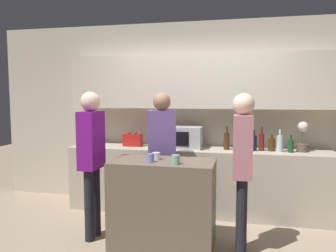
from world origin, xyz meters
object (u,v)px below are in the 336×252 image
(bottle_2, at_px, (245,142))
(cup_1, at_px, (176,160))
(bottle_1, at_px, (237,143))
(cup_2, at_px, (156,156))
(person_center, at_px, (91,152))
(bottle_7, at_px, (291,146))
(bottle_0, at_px, (227,141))
(bottle_3, at_px, (254,143))
(bottle_4, at_px, (261,142))
(person_left, at_px, (162,147))
(toaster, at_px, (133,140))
(potted_plant, at_px, (303,137))
(microwave, at_px, (183,137))
(bottle_5, at_px, (272,144))
(bottle_6, at_px, (280,143))
(person_right, at_px, (242,159))

(bottle_2, xyz_separation_m, cup_1, (-0.70, -1.28, -0.03))
(bottle_1, bearing_deg, cup_2, -127.13)
(person_center, bearing_deg, bottle_7, 115.44)
(bottle_0, distance_m, bottle_2, 0.25)
(bottle_3, distance_m, bottle_4, 0.11)
(bottle_2, xyz_separation_m, cup_2, (-0.96, -1.08, -0.04))
(cup_1, xyz_separation_m, person_left, (-0.31, 0.71, 0.01))
(toaster, relative_size, bottle_3, 0.92)
(bottle_7, bearing_deg, potted_plant, 27.86)
(toaster, bearing_deg, bottle_3, -1.86)
(microwave, height_order, potted_plant, potted_plant)
(bottle_1, bearing_deg, bottle_2, -20.77)
(bottle_7, height_order, person_center, person_center)
(bottle_5, xyz_separation_m, cup_2, (-1.30, -1.08, -0.01))
(bottle_5, bearing_deg, toaster, 179.22)
(bottle_2, xyz_separation_m, bottle_5, (0.34, -0.00, -0.03))
(potted_plant, height_order, person_center, person_center)
(microwave, bearing_deg, cup_2, -95.57)
(microwave, height_order, bottle_0, bottle_0)
(microwave, xyz_separation_m, person_center, (-0.85, -1.13, -0.05))
(bottle_6, distance_m, person_left, 1.55)
(bottle_1, xyz_separation_m, bottle_3, (0.22, -0.07, 0.02))
(bottle_4, height_order, person_center, person_center)
(bottle_1, xyz_separation_m, bottle_7, (0.68, -0.10, -0.00))
(microwave, xyz_separation_m, person_right, (0.81, -1.14, -0.07))
(bottle_3, bearing_deg, bottle_4, 16.48)
(bottle_7, xyz_separation_m, cup_1, (-1.27, -1.22, -0.00))
(bottle_6, xyz_separation_m, person_center, (-2.14, -1.08, -0.01))
(bottle_3, height_order, person_center, person_center)
(person_left, bearing_deg, bottle_7, -176.83)
(person_left, bearing_deg, bottle_3, -169.13)
(cup_1, relative_size, person_center, 0.06)
(bottle_2, distance_m, bottle_4, 0.21)
(bottle_3, height_order, cup_2, bottle_3)
(bottle_0, relative_size, bottle_3, 1.13)
(bottle_7, bearing_deg, person_left, -162.09)
(bottle_6, distance_m, cup_2, 1.75)
(bottle_7, bearing_deg, bottle_4, 171.09)
(cup_2, relative_size, person_left, 0.05)
(microwave, height_order, bottle_3, microwave)
(toaster, distance_m, bottle_0, 1.35)
(microwave, bearing_deg, bottle_3, -3.22)
(bottle_1, relative_size, bottle_2, 0.79)
(toaster, relative_size, potted_plant, 0.66)
(bottle_1, relative_size, person_left, 0.14)
(bottle_0, bearing_deg, bottle_3, -2.90)
(cup_2, bearing_deg, bottle_0, 56.35)
(person_center, bearing_deg, cup_2, 92.94)
(bottle_7, bearing_deg, bottle_5, 166.29)
(bottle_6, bearing_deg, bottle_7, -12.76)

